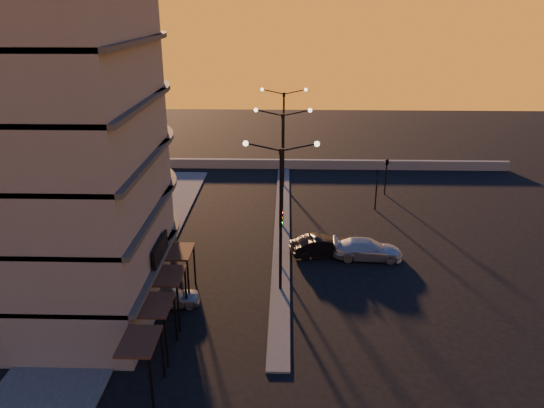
{
  "coord_description": "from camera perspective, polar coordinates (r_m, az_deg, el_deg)",
  "views": [
    {
      "loc": [
        0.32,
        -28.96,
        16.7
      ],
      "look_at": [
        -0.68,
        5.66,
        3.58
      ],
      "focal_mm": 35.0,
      "sensor_mm": 36.0,
      "label": 1
    }
  ],
  "objects": [
    {
      "name": "car_wagon",
      "position": [
        37.6,
        10.23,
        -4.79
      ],
      "size": [
        4.9,
        2.18,
        1.4
      ],
      "primitive_type": "imported",
      "rotation": [
        0.0,
        0.0,
        1.52
      ],
      "color": "#B6BABE",
      "rests_on": "ground"
    },
    {
      "name": "ground",
      "position": [
        33.43,
        0.9,
        -9.22
      ],
      "size": [
        120.0,
        120.0,
        0.0
      ],
      "primitive_type": "plane",
      "color": "black",
      "rests_on": "ground"
    },
    {
      "name": "building",
      "position": [
        32.68,
        -24.79,
        10.46
      ],
      "size": [
        14.35,
        17.08,
        25.0
      ],
      "color": "slate",
      "rests_on": "ground"
    },
    {
      "name": "streetlamp_mid",
      "position": [
        40.51,
        1.14,
        4.83
      ],
      "size": [
        4.32,
        0.32,
        9.51
      ],
      "color": "black",
      "rests_on": "ground"
    },
    {
      "name": "parapet",
      "position": [
        57.32,
        3.28,
        4.3
      ],
      "size": [
        44.0,
        0.5,
        1.0
      ],
      "primitive_type": "cube",
      "color": "slate",
      "rests_on": "ground"
    },
    {
      "name": "sidewalk_west",
      "position": [
        38.47,
        -14.93,
        -5.64
      ],
      "size": [
        5.0,
        40.0,
        0.12
      ],
      "primitive_type": "cube",
      "color": "#464644",
      "rests_on": "ground"
    },
    {
      "name": "median",
      "position": [
        42.36,
        1.09,
        -2.38
      ],
      "size": [
        1.2,
        36.0,
        0.12
      ],
      "primitive_type": "cube",
      "color": "#464644",
      "rests_on": "ground"
    },
    {
      "name": "signal_east_a",
      "position": [
        46.07,
        11.17,
        1.64
      ],
      "size": [
        0.13,
        0.16,
        3.6
      ],
      "color": "black",
      "rests_on": "ground"
    },
    {
      "name": "car_hatchback",
      "position": [
        32.07,
        -11.02,
        -9.77
      ],
      "size": [
        3.82,
        2.09,
        1.23
      ],
      "primitive_type": "imported",
      "rotation": [
        0.0,
        0.0,
        1.75
      ],
      "color": "gray",
      "rests_on": "ground"
    },
    {
      "name": "traffic_light_main",
      "position": [
        34.7,
        0.99,
        -2.71
      ],
      "size": [
        0.28,
        0.44,
        4.25
      ],
      "color": "black",
      "rests_on": "ground"
    },
    {
      "name": "signal_east_b",
      "position": [
        49.74,
        12.26,
        4.4
      ],
      "size": [
        0.42,
        1.99,
        3.6
      ],
      "color": "black",
      "rests_on": "ground"
    },
    {
      "name": "streetlamp_near",
      "position": [
        31.02,
        0.95,
        -0.24
      ],
      "size": [
        4.32,
        0.32,
        9.51
      ],
      "color": "black",
      "rests_on": "ground"
    },
    {
      "name": "car_sedan",
      "position": [
        37.64,
        5.31,
        -4.49
      ],
      "size": [
        4.53,
        2.46,
        1.42
      ],
      "primitive_type": "imported",
      "rotation": [
        0.0,
        0.0,
        1.81
      ],
      "color": "black",
      "rests_on": "ground"
    },
    {
      "name": "streetlamp_far",
      "position": [
        50.2,
        1.26,
        7.96
      ],
      "size": [
        4.32,
        0.32,
        9.51
      ],
      "color": "black",
      "rests_on": "ground"
    }
  ]
}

